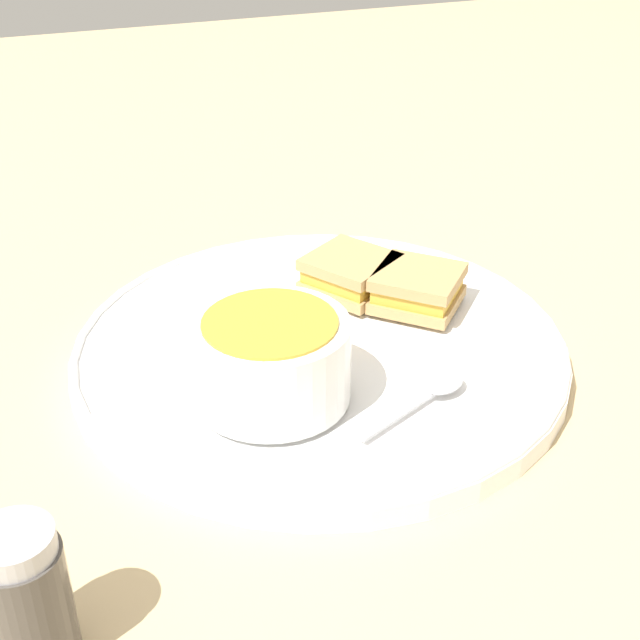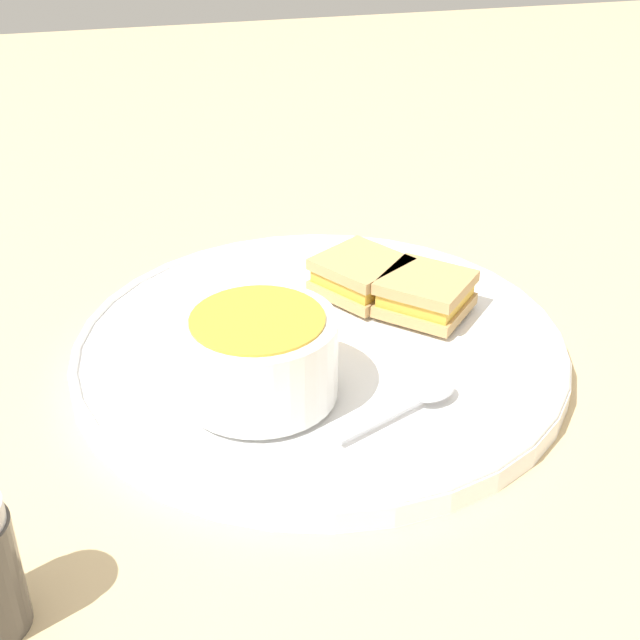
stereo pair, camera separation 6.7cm
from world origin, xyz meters
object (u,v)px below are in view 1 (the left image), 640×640
object	(u,v)px
soup_bowl	(271,359)
spoon	(437,387)
sandwich_half_near	(418,288)
salt_shaker	(26,598)
sandwich_half_far	(350,273)

from	to	relation	value
soup_bowl	spoon	bearing A→B (deg)	-107.98
sandwich_half_near	salt_shaker	distance (m)	0.40
soup_bowl	sandwich_half_near	size ratio (longest dim) A/B	1.19
sandwich_half_far	soup_bowl	bearing A→B (deg)	138.75
spoon	salt_shaker	bearing A→B (deg)	176.76
soup_bowl	sandwich_half_far	distance (m)	0.17
soup_bowl	sandwich_half_near	distance (m)	0.17
spoon	salt_shaker	size ratio (longest dim) A/B	1.20
soup_bowl	salt_shaker	distance (m)	0.23
soup_bowl	salt_shaker	bearing A→B (deg)	130.26
soup_bowl	sandwich_half_far	size ratio (longest dim) A/B	1.21
sandwich_half_near	sandwich_half_far	world-z (taller)	same
spoon	sandwich_half_near	distance (m)	0.12
sandwich_half_far	spoon	bearing A→B (deg)	-179.63
sandwich_half_far	salt_shaker	world-z (taller)	salt_shaker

